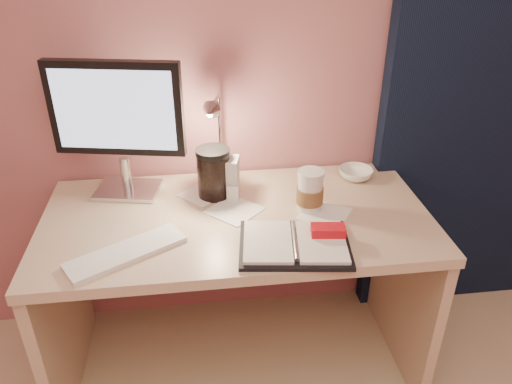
{
  "coord_description": "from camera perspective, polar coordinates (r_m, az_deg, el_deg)",
  "views": [
    {
      "loc": [
        -0.12,
        -0.15,
        1.69
      ],
      "look_at": [
        0.06,
        1.33,
        0.85
      ],
      "focal_mm": 35.0,
      "sensor_mm": 36.0,
      "label": 1
    }
  ],
  "objects": [
    {
      "name": "room",
      "position": [
        2.2,
        22.94,
        12.58
      ],
      "size": [
        3.5,
        3.5,
        3.5
      ],
      "color": "#C6B28E",
      "rests_on": "ground"
    },
    {
      "name": "desk",
      "position": [
        2.0,
        -2.27,
        -7.05
      ],
      "size": [
        1.4,
        0.7,
        0.73
      ],
      "color": "tan",
      "rests_on": "ground"
    },
    {
      "name": "monitor",
      "position": [
        1.89,
        -15.5,
        8.22
      ],
      "size": [
        0.48,
        0.22,
        0.52
      ],
      "rotation": [
        0.0,
        0.0,
        -0.2
      ],
      "color": "silver",
      "rests_on": "desk"
    },
    {
      "name": "keyboard",
      "position": [
        1.66,
        -14.6,
        -6.68
      ],
      "size": [
        0.39,
        0.29,
        0.02
      ],
      "primitive_type": "cube",
      "rotation": [
        0.0,
        0.0,
        0.54
      ],
      "color": "white",
      "rests_on": "desk"
    },
    {
      "name": "planner",
      "position": [
        1.65,
        4.75,
        -5.75
      ],
      "size": [
        0.39,
        0.31,
        0.06
      ],
      "rotation": [
        0.0,
        0.0,
        -0.13
      ],
      "color": "black",
      "rests_on": "desk"
    },
    {
      "name": "paper_a",
      "position": [
        1.83,
        -2.48,
        -2.09
      ],
      "size": [
        0.23,
        0.23,
        0.0
      ],
      "primitive_type": "cube",
      "rotation": [
        0.0,
        0.0,
        0.78
      ],
      "color": "silver",
      "rests_on": "desk"
    },
    {
      "name": "paper_b",
      "position": [
        1.83,
        7.84,
        -2.48
      ],
      "size": [
        0.23,
        0.23,
        0.0
      ],
      "primitive_type": "cube",
      "rotation": [
        0.0,
        0.0,
        -0.59
      ],
      "color": "silver",
      "rests_on": "desk"
    },
    {
      "name": "paper_c",
      "position": [
        1.95,
        -6.24,
        -0.26
      ],
      "size": [
        0.2,
        0.2,
        0.0
      ],
      "primitive_type": "cube",
      "rotation": [
        0.0,
        0.0,
        0.77
      ],
      "color": "silver",
      "rests_on": "desk"
    },
    {
      "name": "coffee_cup",
      "position": [
        1.81,
        6.19,
        0.02
      ],
      "size": [
        0.1,
        0.1,
        0.16
      ],
      "color": "silver",
      "rests_on": "desk"
    },
    {
      "name": "bowl",
      "position": [
        2.08,
        11.33,
        2.06
      ],
      "size": [
        0.17,
        0.17,
        0.04
      ],
      "primitive_type": "imported",
      "rotation": [
        0.0,
        0.0,
        -0.24
      ],
      "color": "silver",
      "rests_on": "desk"
    },
    {
      "name": "lotion_bottle",
      "position": [
        1.88,
        -2.65,
        0.46
      ],
      "size": [
        0.05,
        0.05,
        0.1
      ],
      "primitive_type": "imported",
      "rotation": [
        0.0,
        0.0,
        -0.17
      ],
      "color": "silver",
      "rests_on": "desk"
    },
    {
      "name": "dark_jar",
      "position": [
        1.9,
        -4.87,
        1.92
      ],
      "size": [
        0.12,
        0.12,
        0.17
      ],
      "primitive_type": "cylinder",
      "color": "black",
      "rests_on": "desk"
    },
    {
      "name": "product_box",
      "position": [
        1.9,
        -3.59,
        1.74
      ],
      "size": [
        0.12,
        0.1,
        0.16
      ],
      "primitive_type": "cube",
      "rotation": [
        0.0,
        0.0,
        -0.21
      ],
      "color": "silver",
      "rests_on": "desk"
    },
    {
      "name": "desk_lamp",
      "position": [
        1.89,
        -3.27,
        6.78
      ],
      "size": [
        0.12,
        0.23,
        0.37
      ],
      "rotation": [
        0.0,
        0.0,
        -0.27
      ],
      "color": "silver",
      "rests_on": "desk"
    }
  ]
}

